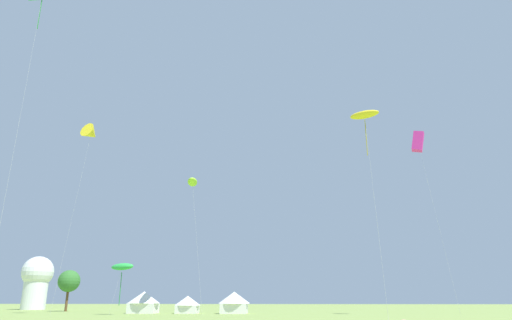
{
  "coord_description": "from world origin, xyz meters",
  "views": [
    {
      "loc": [
        2.42,
        -4.6,
        2.12
      ],
      "look_at": [
        0.0,
        32.0,
        13.47
      ],
      "focal_mm": 31.57,
      "sensor_mm": 36.0,
      "label": 1
    }
  ],
  "objects_px": {
    "kite_green_parafoil": "(122,267)",
    "festival_tent_left": "(144,301)",
    "kite_lime_parafoil": "(192,182)",
    "kite_yellow_parafoil": "(364,115)",
    "kite_magenta_box": "(418,142)",
    "observatory_dome": "(37,280)",
    "festival_tent_right": "(234,301)",
    "kite_yellow_delta": "(91,134)",
    "festival_tent_center": "(188,304)",
    "tree_distant_left": "(69,281)"
  },
  "relations": [
    {
      "from": "festival_tent_center",
      "to": "festival_tent_right",
      "type": "xyz_separation_m",
      "value": [
        7.19,
        0.0,
        0.33
      ]
    },
    {
      "from": "festival_tent_right",
      "to": "observatory_dome",
      "type": "xyz_separation_m",
      "value": [
        -44.4,
        22.92,
        4.25
      ]
    },
    {
      "from": "kite_yellow_delta",
      "to": "observatory_dome",
      "type": "relative_size",
      "value": 2.6
    },
    {
      "from": "kite_yellow_parafoil",
      "to": "festival_tent_center",
      "type": "distance_m",
      "value": 42.23
    },
    {
      "from": "festival_tent_left",
      "to": "observatory_dome",
      "type": "relative_size",
      "value": 0.46
    },
    {
      "from": "kite_yellow_delta",
      "to": "kite_yellow_parafoil",
      "type": "distance_m",
      "value": 44.51
    },
    {
      "from": "kite_magenta_box",
      "to": "festival_tent_right",
      "type": "bearing_deg",
      "value": 162.79
    },
    {
      "from": "kite_yellow_parafoil",
      "to": "kite_magenta_box",
      "type": "height_order",
      "value": "kite_magenta_box"
    },
    {
      "from": "festival_tent_center",
      "to": "kite_lime_parafoil",
      "type": "bearing_deg",
      "value": -78.26
    },
    {
      "from": "kite_magenta_box",
      "to": "festival_tent_right",
      "type": "xyz_separation_m",
      "value": [
        -27.49,
        8.51,
        -22.2
      ]
    },
    {
      "from": "kite_yellow_parafoil",
      "to": "festival_tent_left",
      "type": "height_order",
      "value": "kite_yellow_parafoil"
    },
    {
      "from": "kite_magenta_box",
      "to": "festival_tent_left",
      "type": "height_order",
      "value": "kite_magenta_box"
    },
    {
      "from": "festival_tent_center",
      "to": "kite_magenta_box",
      "type": "bearing_deg",
      "value": -13.79
    },
    {
      "from": "festival_tent_right",
      "to": "tree_distant_left",
      "type": "distance_m",
      "value": 33.19
    },
    {
      "from": "kite_yellow_parafoil",
      "to": "festival_tent_right",
      "type": "xyz_separation_m",
      "value": [
        -15.89,
        30.62,
        -17.37
      ]
    },
    {
      "from": "kite_yellow_parafoil",
      "to": "tree_distant_left",
      "type": "bearing_deg",
      "value": 139.02
    },
    {
      "from": "observatory_dome",
      "to": "tree_distant_left",
      "type": "bearing_deg",
      "value": -43.78
    },
    {
      "from": "kite_yellow_delta",
      "to": "festival_tent_right",
      "type": "height_order",
      "value": "kite_yellow_delta"
    },
    {
      "from": "kite_magenta_box",
      "to": "festival_tent_center",
      "type": "relative_size",
      "value": 6.42
    },
    {
      "from": "kite_yellow_delta",
      "to": "festival_tent_left",
      "type": "distance_m",
      "value": 27.19
    },
    {
      "from": "festival_tent_left",
      "to": "tree_distant_left",
      "type": "height_order",
      "value": "tree_distant_left"
    },
    {
      "from": "kite_lime_parafoil",
      "to": "kite_yellow_parafoil",
      "type": "bearing_deg",
      "value": -47.34
    },
    {
      "from": "kite_lime_parafoil",
      "to": "observatory_dome",
      "type": "bearing_deg",
      "value": 142.11
    },
    {
      "from": "kite_lime_parafoil",
      "to": "observatory_dome",
      "type": "distance_m",
      "value": 50.68
    },
    {
      "from": "kite_green_parafoil",
      "to": "festival_tent_right",
      "type": "relative_size",
      "value": 1.46
    },
    {
      "from": "kite_yellow_parafoil",
      "to": "observatory_dome",
      "type": "height_order",
      "value": "kite_yellow_parafoil"
    },
    {
      "from": "festival_tent_left",
      "to": "tree_distant_left",
      "type": "xyz_separation_m",
      "value": [
        -17.27,
        10.39,
        3.39
      ]
    },
    {
      "from": "kite_green_parafoil",
      "to": "kite_magenta_box",
      "type": "bearing_deg",
      "value": -1.77
    },
    {
      "from": "kite_green_parafoil",
      "to": "festival_tent_right",
      "type": "distance_m",
      "value": 17.57
    },
    {
      "from": "kite_lime_parafoil",
      "to": "kite_magenta_box",
      "type": "height_order",
      "value": "kite_magenta_box"
    },
    {
      "from": "kite_yellow_parafoil",
      "to": "festival_tent_right",
      "type": "relative_size",
      "value": 4.01
    },
    {
      "from": "kite_lime_parafoil",
      "to": "festival_tent_left",
      "type": "bearing_deg",
      "value": 139.27
    },
    {
      "from": "kite_yellow_parafoil",
      "to": "festival_tent_right",
      "type": "height_order",
      "value": "kite_yellow_parafoil"
    },
    {
      "from": "kite_yellow_parafoil",
      "to": "kite_lime_parafoil",
      "type": "distance_m",
      "value": 31.85
    },
    {
      "from": "kite_green_parafoil",
      "to": "festival_tent_center",
      "type": "height_order",
      "value": "kite_green_parafoil"
    },
    {
      "from": "festival_tent_right",
      "to": "tree_distant_left",
      "type": "relative_size",
      "value": 0.68
    },
    {
      "from": "kite_green_parafoil",
      "to": "kite_yellow_delta",
      "type": "xyz_separation_m",
      "value": [
        -6.42,
        -0.84,
        20.12
      ]
    },
    {
      "from": "kite_green_parafoil",
      "to": "festival_tent_left",
      "type": "xyz_separation_m",
      "value": [
        1.25,
        7.19,
        -4.71
      ]
    },
    {
      "from": "kite_magenta_box",
      "to": "observatory_dome",
      "type": "bearing_deg",
      "value": 156.38
    },
    {
      "from": "kite_yellow_delta",
      "to": "festival_tent_right",
      "type": "distance_m",
      "value": 33.97
    },
    {
      "from": "festival_tent_left",
      "to": "festival_tent_right",
      "type": "xyz_separation_m",
      "value": [
        14.06,
        0.0,
        -0.03
      ]
    },
    {
      "from": "kite_yellow_parafoil",
      "to": "festival_tent_left",
      "type": "distance_m",
      "value": 46.21
    },
    {
      "from": "kite_magenta_box",
      "to": "festival_tent_left",
      "type": "distance_m",
      "value": 47.86
    },
    {
      "from": "observatory_dome",
      "to": "festival_tent_left",
      "type": "bearing_deg",
      "value": -37.07
    },
    {
      "from": "kite_yellow_parafoil",
      "to": "observatory_dome",
      "type": "xyz_separation_m",
      "value": [
        -60.29,
        53.54,
        -13.11
      ]
    },
    {
      "from": "kite_yellow_delta",
      "to": "festival_tent_left",
      "type": "relative_size",
      "value": 5.65
    },
    {
      "from": "kite_yellow_parafoil",
      "to": "festival_tent_left",
      "type": "bearing_deg",
      "value": 134.36
    },
    {
      "from": "festival_tent_left",
      "to": "kite_lime_parafoil",
      "type": "bearing_deg",
      "value": -40.73
    },
    {
      "from": "kite_yellow_delta",
      "to": "festival_tent_center",
      "type": "distance_m",
      "value": 30.16
    },
    {
      "from": "kite_yellow_delta",
      "to": "kite_yellow_parafoil",
      "type": "height_order",
      "value": "kite_yellow_delta"
    }
  ]
}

